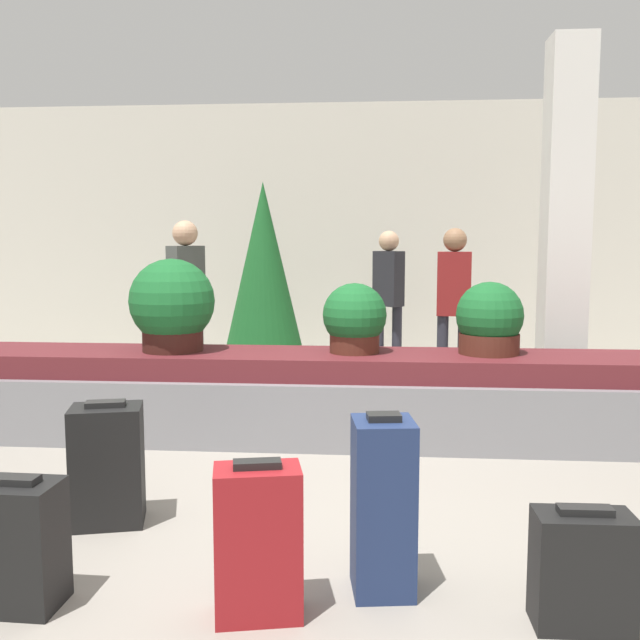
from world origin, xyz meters
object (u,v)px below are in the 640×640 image
object	(u,v)px
pillar	(565,228)
suitcase_1	(383,506)
suitcase_2	(258,542)
suitcase_5	(108,465)
potted_plant_2	(489,321)
decorated_tree	(264,274)
traveler_1	(388,290)
suitcase_0	(582,570)
potted_plant_1	(172,306)
traveler_2	(454,297)
suitcase_4	(19,545)
traveler_0	(186,293)
potted_plant_0	(355,319)

from	to	relation	value
pillar	suitcase_1	world-z (taller)	pillar
suitcase_2	suitcase_5	bearing A→B (deg)	126.05
suitcase_1	potted_plant_2	bearing A→B (deg)	63.97
suitcase_1	decorated_tree	size ratio (longest dim) A/B	0.37
suitcase_1	traveler_1	distance (m)	5.03
suitcase_0	traveler_1	bearing A→B (deg)	96.61
suitcase_1	suitcase_2	world-z (taller)	suitcase_1
potted_plant_1	traveler_2	bearing A→B (deg)	35.20
potted_plant_2	suitcase_4	bearing A→B (deg)	-130.37
suitcase_1	suitcase_2	xyz separation A→B (m)	(-0.50, -0.24, -0.07)
potted_plant_2	decorated_tree	world-z (taller)	decorated_tree
suitcase_4	suitcase_1	bearing A→B (deg)	11.31
suitcase_1	traveler_0	distance (m)	4.11
traveler_2	decorated_tree	bearing A→B (deg)	-10.10
pillar	traveler_1	xyz separation A→B (m)	(-1.48, 1.62, -0.65)
potted_plant_1	potted_plant_0	bearing A→B (deg)	1.74
traveler_2	decorated_tree	world-z (taller)	decorated_tree
suitcase_5	suitcase_4	bearing A→B (deg)	-106.77
pillar	suitcase_1	distance (m)	3.92
traveler_1	traveler_2	bearing A→B (deg)	-16.90
decorated_tree	suitcase_5	bearing A→B (deg)	-92.88
suitcase_5	traveler_1	distance (m)	4.68
suitcase_4	traveler_1	distance (m)	5.52
potted_plant_0	traveler_0	bearing A→B (deg)	143.29
suitcase_1	traveler_1	size ratio (longest dim) A/B	0.49
suitcase_0	traveler_2	xyz separation A→B (m)	(-0.08, 4.21, 0.73)
traveler_0	suitcase_1	bearing A→B (deg)	64.89
suitcase_2	decorated_tree	bearing A→B (deg)	87.10
potted_plant_1	traveler_2	size ratio (longest dim) A/B	0.44
pillar	traveler_1	distance (m)	2.29
suitcase_5	suitcase_0	bearing A→B (deg)	-35.22
suitcase_4	potted_plant_0	xyz separation A→B (m)	(1.28, 2.66, 0.64)
suitcase_2	pillar	bearing A→B (deg)	48.58
potted_plant_0	decorated_tree	size ratio (longest dim) A/B	0.25
suitcase_5	potted_plant_2	world-z (taller)	potted_plant_2
potted_plant_0	decorated_tree	xyz separation A→B (m)	(-1.05, 2.16, 0.24)
suitcase_1	potted_plant_2	distance (m)	2.61
suitcase_1	traveler_1	bearing A→B (deg)	81.28
suitcase_0	potted_plant_1	world-z (taller)	potted_plant_1
suitcase_5	traveler_0	distance (m)	3.10
suitcase_2	potted_plant_2	size ratio (longest dim) A/B	1.19
pillar	suitcase_2	bearing A→B (deg)	-119.61
suitcase_5	traveler_1	xyz separation A→B (m)	(1.53, 4.38, 0.63)
suitcase_4	potted_plant_1	size ratio (longest dim) A/B	0.78
potted_plant_1	potted_plant_2	xyz separation A→B (m)	(2.40, 0.07, -0.10)
potted_plant_2	traveler_0	size ratio (longest dim) A/B	0.32
potted_plant_0	potted_plant_2	size ratio (longest dim) A/B	0.98
suitcase_2	traveler_0	world-z (taller)	traveler_0
suitcase_5	decorated_tree	world-z (taller)	decorated_tree
potted_plant_2	suitcase_1	bearing A→B (deg)	-108.19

